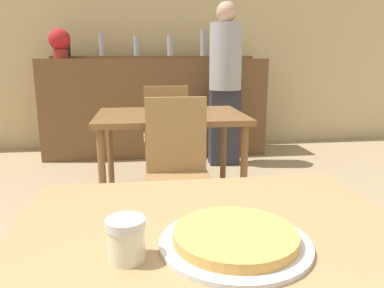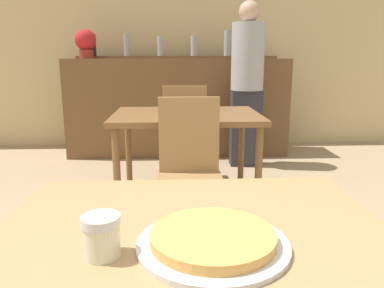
# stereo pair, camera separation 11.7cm
# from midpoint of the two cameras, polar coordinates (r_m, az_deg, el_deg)

# --- Properties ---
(wall_back) EXTENTS (8.00, 0.05, 2.80)m
(wall_back) POSITION_cam_midpoint_polar(r_m,az_deg,el_deg) (5.04, -1.62, 15.82)
(wall_back) COLOR #D1B784
(wall_back) RESTS_ON ground_plane
(dining_table_near) EXTENTS (0.99, 0.86, 0.74)m
(dining_table_near) POSITION_cam_midpoint_polar(r_m,az_deg,el_deg) (0.96, 4.23, -18.50)
(dining_table_near) COLOR #A87F51
(dining_table_near) RESTS_ON ground_plane
(dining_table_far) EXTENTS (1.08, 0.79, 0.75)m
(dining_table_far) POSITION_cam_midpoint_polar(r_m,az_deg,el_deg) (2.80, 0.35, 2.98)
(dining_table_far) COLOR brown
(dining_table_far) RESTS_ON ground_plane
(bar_counter) EXTENTS (2.60, 0.56, 1.14)m
(bar_counter) POSITION_cam_midpoint_polar(r_m,az_deg,el_deg) (4.57, -1.42, 5.69)
(bar_counter) COLOR brown
(bar_counter) RESTS_ON ground_plane
(bar_back_shelf) EXTENTS (2.39, 0.24, 0.33)m
(bar_back_shelf) POSITION_cam_midpoint_polar(r_m,az_deg,el_deg) (4.67, -1.34, 13.70)
(bar_back_shelf) COLOR brown
(bar_back_shelf) RESTS_ON bar_counter
(chair_far_side_front) EXTENTS (0.40, 0.40, 0.92)m
(chair_far_side_front) POSITION_cam_midpoint_polar(r_m,az_deg,el_deg) (2.29, 1.10, -3.10)
(chair_far_side_front) COLOR olive
(chair_far_side_front) RESTS_ON ground_plane
(chair_far_side_back) EXTENTS (0.40, 0.40, 0.92)m
(chair_far_side_back) POSITION_cam_midpoint_polar(r_m,az_deg,el_deg) (3.38, -0.17, 2.17)
(chair_far_side_back) COLOR olive
(chair_far_side_back) RESTS_ON ground_plane
(pizza_tray) EXTENTS (0.35, 0.35, 0.04)m
(pizza_tray) POSITION_cam_midpoint_polar(r_m,az_deg,el_deg) (0.87, 7.17, -14.41)
(pizza_tray) COLOR silver
(pizza_tray) RESTS_ON dining_table_near
(cheese_shaker) EXTENTS (0.08, 0.08, 0.09)m
(cheese_shaker) POSITION_cam_midpoint_polar(r_m,az_deg,el_deg) (0.83, -9.62, -13.72)
(cheese_shaker) COLOR beige
(cheese_shaker) RESTS_ON dining_table_near
(person_standing) EXTENTS (0.34, 0.34, 1.72)m
(person_standing) POSITION_cam_midpoint_polar(r_m,az_deg,el_deg) (4.04, 9.22, 9.70)
(person_standing) COLOR #2D2D38
(person_standing) RESTS_ON ground_plane
(potted_plant) EXTENTS (0.24, 0.24, 0.33)m
(potted_plant) POSITION_cam_midpoint_polar(r_m,az_deg,el_deg) (4.58, -15.17, 14.75)
(potted_plant) COLOR maroon
(potted_plant) RESTS_ON bar_counter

